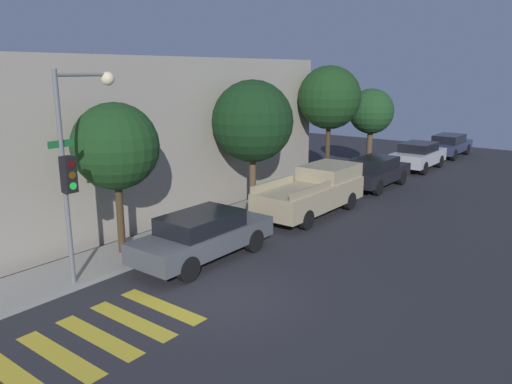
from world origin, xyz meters
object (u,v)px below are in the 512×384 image
sedan_middle (375,172)px  tree_midblock (253,121)px  traffic_light_pole (76,152)px  tree_far_end (329,98)px  sedan_tail_of_row (449,145)px  tree_near_corner (116,147)px  sedan_near_corner (203,235)px  pickup_truck (314,191)px  sedan_far_end (418,155)px  tree_behind_truck (371,112)px

sedan_middle → tree_midblock: size_ratio=0.86×
traffic_light_pole → tree_far_end: tree_far_end is taller
sedan_tail_of_row → tree_near_corner: size_ratio=0.99×
sedan_near_corner → sedan_middle: size_ratio=1.04×
sedan_middle → tree_near_corner: (-13.26, 2.16, 2.59)m
pickup_truck → tree_midblock: 3.63m
sedan_far_end → tree_near_corner: 19.28m
sedan_far_end → tree_behind_truck: bearing=130.8°
pickup_truck → tree_behind_truck: tree_behind_truck is taller
traffic_light_pole → tree_behind_truck: size_ratio=1.22×
tree_near_corner → sedan_middle: bearing=-9.3°
tree_midblock → tree_behind_truck: size_ratio=1.14×
sedan_near_corner → pickup_truck: 6.31m
sedan_far_end → tree_behind_truck: (-1.87, 2.16, 2.46)m
tree_midblock → sedan_tail_of_row: bearing=-6.8°
traffic_light_pole → tree_near_corner: (1.85, 0.89, -0.17)m
pickup_truck → tree_behind_truck: size_ratio=1.17×
traffic_light_pole → tree_near_corner: bearing=25.8°
pickup_truck → sedan_far_end: pickup_truck is taller
tree_behind_truck → sedan_tail_of_row: bearing=-16.2°
pickup_truck → tree_near_corner: size_ratio=1.14×
tree_behind_truck → pickup_truck: bearing=-167.2°
sedan_tail_of_row → tree_far_end: tree_far_end is taller
sedan_near_corner → tree_midblock: bearing=22.8°
traffic_light_pole → sedan_tail_of_row: (26.41, -1.27, -2.78)m
traffic_light_pole → sedan_tail_of_row: size_ratio=1.21×
sedan_near_corner → pickup_truck: pickup_truck is taller
sedan_near_corner → tree_near_corner: tree_near_corner is taller
traffic_light_pole → pickup_truck: 9.90m
sedan_near_corner → tree_far_end: bearing=11.0°
tree_near_corner → tree_behind_truck: tree_near_corner is taller
traffic_light_pole → pickup_truck: (9.46, -1.27, -2.62)m
traffic_light_pole → tree_behind_truck: traffic_light_pole is taller
tree_midblock → sedan_near_corner: bearing=-157.2°
sedan_middle → tree_near_corner: size_ratio=0.96×
sedan_far_end → tree_midblock: size_ratio=0.82×
sedan_tail_of_row → sedan_near_corner: bearing=180.0°
traffic_light_pole → tree_near_corner: size_ratio=1.20×
sedan_middle → sedan_far_end: sedan_far_end is taller
tree_near_corner → sedan_tail_of_row: bearing=-5.0°
traffic_light_pole → sedan_near_corner: (3.15, -1.27, -2.77)m
sedan_near_corner → sedan_far_end: (17.69, -0.00, 0.04)m
sedan_tail_of_row → tree_behind_truck: size_ratio=1.01×
traffic_light_pole → sedan_tail_of_row: 26.58m
tree_far_end → tree_near_corner: bearing=180.0°
sedan_tail_of_row → tree_far_end: size_ratio=0.80×
sedan_far_end → tree_midblock: tree_midblock is taller
sedan_far_end → sedan_tail_of_row: sedan_far_end is taller
tree_near_corner → tree_far_end: 12.42m
sedan_middle → tree_behind_truck: size_ratio=0.98×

